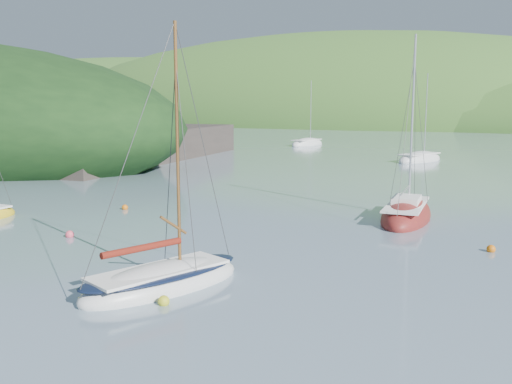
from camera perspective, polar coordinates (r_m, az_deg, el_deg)
The scene contains 7 objects.
ground at distance 22.04m, azimuth -13.53°, elevation -8.45°, with size 700.00×700.00×0.00m, color slate.
shoreline_hills at distance 189.39m, azimuth 22.15°, elevation 6.32°, with size 690.00×135.00×56.00m.
daysailer_white at distance 20.68m, azimuth -9.35°, elevation -8.83°, with size 4.17×6.86×9.91m.
sloop_red at distance 33.13m, azimuth 14.79°, elevation -2.29°, with size 3.52×7.77×11.10m.
distant_sloop_a at distance 66.17m, azimuth 16.05°, elevation 3.12°, with size 4.76×7.82×10.53m.
distant_sloop_c at distance 87.85m, azimuth 5.14°, elevation 4.78°, with size 3.68×7.77×10.66m.
mooring_buoys at distance 24.96m, azimuth -6.37°, elevation -5.91°, with size 21.34×12.72×0.44m.
Camera 1 is at (14.46, -15.31, 6.49)m, focal length 40.00 mm.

